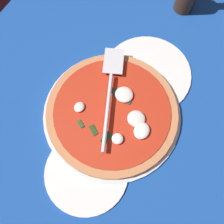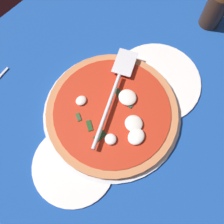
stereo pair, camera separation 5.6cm
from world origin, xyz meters
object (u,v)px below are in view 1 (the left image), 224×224
at_px(pizza_server, 110,90).
at_px(dinner_plate_right, 147,74).
at_px(dinner_plate_left, 86,173).
at_px(pizza, 113,112).

bearing_deg(pizza_server, dinner_plate_right, -50.39).
bearing_deg(dinner_plate_right, dinner_plate_left, 178.78).
distance_m(dinner_plate_right, pizza, 0.16).
bearing_deg(dinner_plate_right, pizza, 170.56).
distance_m(dinner_plate_left, pizza_server, 0.23).
xyz_separation_m(dinner_plate_left, pizza_server, (0.22, 0.05, 0.04)).
bearing_deg(pizza, dinner_plate_right, -9.44).
distance_m(dinner_plate_left, pizza, 0.17).
xyz_separation_m(dinner_plate_left, pizza, (0.17, 0.02, 0.02)).
bearing_deg(pizza_server, pizza, -168.35).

